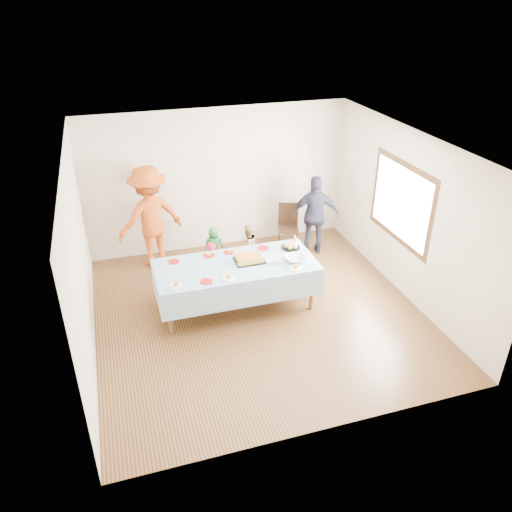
{
  "coord_description": "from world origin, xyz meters",
  "views": [
    {
      "loc": [
        -1.97,
        -6.23,
        4.61
      ],
      "look_at": [
        0.06,
        0.3,
        0.85
      ],
      "focal_mm": 35.0,
      "sensor_mm": 36.0,
      "label": 1
    }
  ],
  "objects_px": {
    "party_table": "(236,267)",
    "dining_chair": "(288,223)",
    "adult_left": "(150,217)",
    "birthday_cake": "(249,259)"
  },
  "relations": [
    {
      "from": "adult_left",
      "to": "dining_chair",
      "type": "bearing_deg",
      "value": 160.75
    },
    {
      "from": "party_table",
      "to": "adult_left",
      "type": "height_order",
      "value": "adult_left"
    },
    {
      "from": "dining_chair",
      "to": "adult_left",
      "type": "xyz_separation_m",
      "value": [
        -2.61,
        0.09,
        0.45
      ]
    },
    {
      "from": "party_table",
      "to": "dining_chair",
      "type": "height_order",
      "value": "dining_chair"
    },
    {
      "from": "birthday_cake",
      "to": "adult_left",
      "type": "height_order",
      "value": "adult_left"
    },
    {
      "from": "party_table",
      "to": "adult_left",
      "type": "relative_size",
      "value": 1.33
    },
    {
      "from": "birthday_cake",
      "to": "party_table",
      "type": "bearing_deg",
      "value": -170.2
    },
    {
      "from": "birthday_cake",
      "to": "adult_left",
      "type": "relative_size",
      "value": 0.25
    },
    {
      "from": "party_table",
      "to": "dining_chair",
      "type": "distance_m",
      "value": 2.32
    },
    {
      "from": "dining_chair",
      "to": "adult_left",
      "type": "relative_size",
      "value": 0.47
    }
  ]
}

